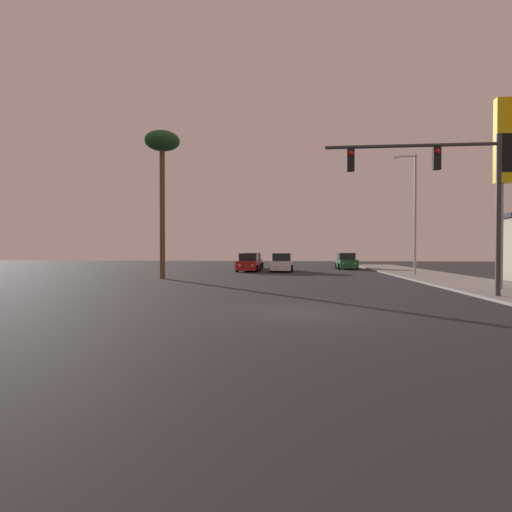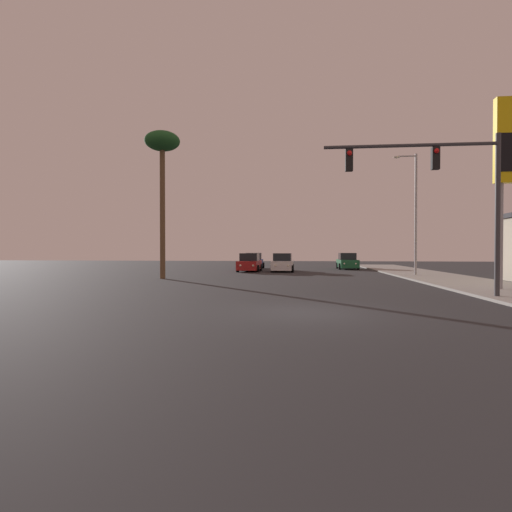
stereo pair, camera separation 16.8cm
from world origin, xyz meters
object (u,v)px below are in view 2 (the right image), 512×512
(palm_tree_near, at_px, (162,151))
(car_blue, at_px, (254,262))
(street_lamp, at_px, (414,208))
(car_red, at_px, (250,263))
(car_white, at_px, (283,263))
(traffic_light_mast, at_px, (447,182))
(car_green, at_px, (347,262))

(palm_tree_near, bearing_deg, car_blue, 73.11)
(street_lamp, bearing_deg, car_red, 156.08)
(car_white, xyz_separation_m, palm_tree_near, (-7.89, -9.99, 8.02))
(car_blue, relative_size, palm_tree_near, 0.43)
(traffic_light_mast, xyz_separation_m, street_lamp, (2.68, 13.94, 0.41))
(car_blue, bearing_deg, street_lamp, 138.00)
(street_lamp, bearing_deg, car_green, 106.85)
(palm_tree_near, bearing_deg, street_lamp, 13.16)
(car_green, bearing_deg, car_blue, 0.35)
(car_green, relative_size, street_lamp, 0.48)
(car_white, xyz_separation_m, street_lamp, (9.97, -5.81, 4.36))
(car_white, height_order, palm_tree_near, palm_tree_near)
(car_red, relative_size, car_green, 1.00)
(car_red, bearing_deg, palm_tree_near, 65.81)
(car_blue, distance_m, palm_tree_near, 17.91)
(car_blue, xyz_separation_m, traffic_light_mast, (10.53, -25.08, 3.95))
(car_white, bearing_deg, car_green, -137.42)
(car_green, distance_m, car_blue, 9.77)
(car_green, distance_m, street_lamp, 12.67)
(car_red, xyz_separation_m, car_green, (9.57, 5.61, 0.00))
(car_green, bearing_deg, palm_tree_near, 46.11)
(car_red, height_order, car_blue, same)
(car_red, height_order, car_green, same)
(street_lamp, distance_m, palm_tree_near, 18.71)
(car_blue, distance_m, traffic_light_mast, 27.49)
(car_red, relative_size, palm_tree_near, 0.43)
(street_lamp, bearing_deg, palm_tree_near, -166.84)
(car_green, bearing_deg, street_lamp, 105.76)
(street_lamp, bearing_deg, traffic_light_mast, -100.90)
(car_white, height_order, car_blue, same)
(street_lamp, height_order, palm_tree_near, palm_tree_near)
(car_red, height_order, car_white, same)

